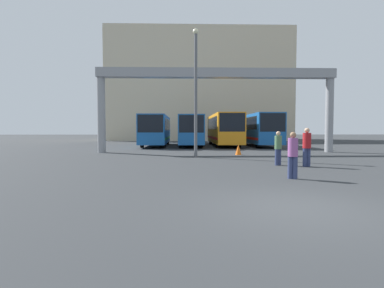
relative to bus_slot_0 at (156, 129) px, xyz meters
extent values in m
plane|color=#2D3033|center=(5.48, -25.56, -1.83)|extent=(200.00, 200.00, 0.00)
cube|color=beige|center=(5.48, 19.75, 7.00)|extent=(29.36, 12.00, 17.66)
cylinder|color=gray|center=(-3.28, -9.11, 1.01)|extent=(0.60, 0.60, 5.69)
cylinder|color=gray|center=(14.24, -9.11, 1.01)|extent=(0.60, 0.60, 5.69)
cube|color=gray|center=(5.48, -9.11, 4.21)|extent=(18.12, 0.80, 0.70)
cube|color=#1959A5|center=(0.00, 0.01, -0.07)|extent=(2.49, 10.78, 2.83)
cube|color=black|center=(0.00, -5.36, 0.45)|extent=(2.29, 0.06, 1.58)
cube|color=black|center=(0.00, 0.01, 0.45)|extent=(2.52, 9.16, 1.19)
cube|color=#268C4C|center=(0.00, 0.01, -0.97)|extent=(2.52, 10.24, 0.24)
cylinder|color=black|center=(-1.08, -3.01, -1.35)|extent=(0.28, 0.96, 0.96)
cylinder|color=black|center=(1.08, -3.01, -1.35)|extent=(0.28, 0.96, 0.96)
cylinder|color=black|center=(-1.08, 3.03, -1.35)|extent=(0.28, 0.96, 0.96)
cylinder|color=black|center=(1.08, 3.03, -1.35)|extent=(0.28, 0.96, 0.96)
cube|color=#1959A5|center=(3.65, 0.76, -0.08)|extent=(2.43, 12.28, 2.80)
cube|color=black|center=(3.65, -5.36, 0.44)|extent=(2.23, 0.06, 1.57)
cube|color=black|center=(3.65, 0.76, 0.44)|extent=(2.46, 10.44, 1.18)
cube|color=#268C4C|center=(3.65, 0.76, -0.98)|extent=(2.46, 11.66, 0.24)
cylinder|color=black|center=(2.60, -2.68, -1.30)|extent=(0.28, 1.06, 1.06)
cylinder|color=black|center=(4.71, -2.68, -1.30)|extent=(0.28, 1.06, 1.06)
cylinder|color=black|center=(2.60, 4.20, -1.30)|extent=(0.28, 1.06, 1.06)
cylinder|color=black|center=(4.71, 4.20, -1.30)|extent=(0.28, 1.06, 1.06)
cube|color=orange|center=(7.30, 0.59, 0.02)|extent=(2.53, 11.94, 2.99)
cube|color=black|center=(7.30, -5.36, 0.57)|extent=(2.33, 0.06, 1.68)
cube|color=black|center=(7.30, 0.59, 0.57)|extent=(2.56, 10.15, 1.26)
cube|color=red|center=(7.30, 0.59, -0.94)|extent=(2.56, 11.35, 0.24)
cylinder|color=black|center=(6.20, -2.75, -1.31)|extent=(0.28, 1.04, 1.04)
cylinder|color=black|center=(8.41, -2.75, -1.31)|extent=(0.28, 1.04, 1.04)
cylinder|color=black|center=(6.20, 3.94, -1.31)|extent=(0.28, 1.04, 1.04)
cylinder|color=black|center=(8.41, 3.94, -1.31)|extent=(0.28, 1.04, 1.04)
cube|color=#1959A5|center=(10.95, -0.09, 0.01)|extent=(2.51, 10.58, 2.98)
cube|color=black|center=(10.95, -5.36, 0.57)|extent=(2.31, 0.06, 1.67)
cube|color=black|center=(10.95, -0.09, 0.57)|extent=(2.54, 9.00, 1.25)
cube|color=red|center=(10.95, -0.09, -0.94)|extent=(2.54, 10.05, 0.24)
cylinder|color=black|center=(9.86, -3.05, -1.28)|extent=(0.28, 1.10, 1.10)
cylinder|color=black|center=(12.05, -3.05, -1.28)|extent=(0.28, 1.10, 1.10)
cylinder|color=black|center=(9.86, 2.88, -1.28)|extent=(0.28, 1.10, 1.10)
cylinder|color=black|center=(12.05, 2.88, -1.28)|extent=(0.28, 1.10, 1.10)
cylinder|color=navy|center=(6.78, -21.53, -1.44)|extent=(0.18, 0.18, 0.79)
cylinder|color=navy|center=(6.92, -21.59, -1.44)|extent=(0.18, 0.18, 0.79)
cylinder|color=#8C4C8C|center=(6.85, -21.56, -0.71)|extent=(0.35, 0.35, 0.66)
sphere|color=#8C6647|center=(6.85, -21.56, -0.27)|extent=(0.21, 0.21, 0.21)
cylinder|color=navy|center=(8.87, -18.07, -1.40)|extent=(0.20, 0.20, 0.87)
cylinder|color=navy|center=(8.70, -18.10, -1.40)|extent=(0.20, 0.20, 0.87)
cylinder|color=#A5191E|center=(8.79, -18.09, -0.60)|extent=(0.38, 0.38, 0.72)
sphere|color=tan|center=(8.79, -18.09, -0.12)|extent=(0.24, 0.24, 0.24)
cylinder|color=navy|center=(7.67, -17.52, -1.43)|extent=(0.18, 0.18, 0.79)
cylinder|color=navy|center=(7.52, -17.58, -1.43)|extent=(0.18, 0.18, 0.79)
cylinder|color=#4C724C|center=(7.59, -17.55, -0.71)|extent=(0.35, 0.35, 0.66)
sphere|color=tan|center=(7.59, -17.55, -0.27)|extent=(0.21, 0.21, 0.21)
cone|color=orange|center=(6.75, -11.45, -1.46)|extent=(0.42, 0.42, 0.74)
cylinder|color=#595B60|center=(3.73, -13.20, 2.01)|extent=(0.20, 0.20, 7.68)
sphere|color=beige|center=(3.73, -13.20, 5.99)|extent=(0.36, 0.36, 0.36)
camera|label=1|loc=(2.99, -32.03, -0.08)|focal=28.00mm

